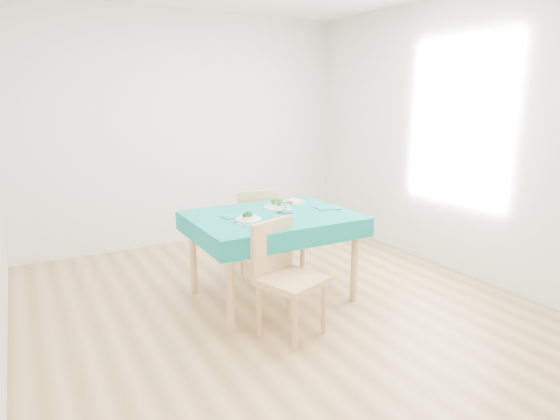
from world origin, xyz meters
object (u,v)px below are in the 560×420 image
bowl_far (277,204)px  chair_far (252,222)px  chair_near (292,267)px  bowl_near (248,216)px  side_plate (294,202)px  table (272,257)px

bowl_far → chair_far: bearing=88.4°
chair_near → bowl_near: chair_near is taller
bowl_near → bowl_far: bowl_far is taller
bowl_near → chair_near: bearing=-83.5°
chair_far → bowl_far: (-0.02, -0.56, 0.30)m
bowl_far → side_plate: size_ratio=1.20×
table → chair_near: (-0.19, -0.66, 0.15)m
chair_far → bowl_far: 0.64m
chair_near → chair_far: 1.46m
bowl_near → side_plate: bearing=30.1°
table → bowl_near: bowl_near is taller
chair_near → table: bearing=54.3°
bowl_far → bowl_near: bearing=-147.2°
chair_far → bowl_near: size_ratio=4.73×
chair_near → side_plate: (0.60, 0.97, 0.23)m
chair_near → side_plate: 1.16m
chair_far → chair_near: bearing=83.6°
bowl_near → chair_far: bearing=62.4°
bowl_near → side_plate: (0.67, 0.39, -0.03)m
chair_far → side_plate: chair_far is taller
bowl_near → bowl_far: size_ratio=0.85×
chair_far → bowl_near: bearing=70.6°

